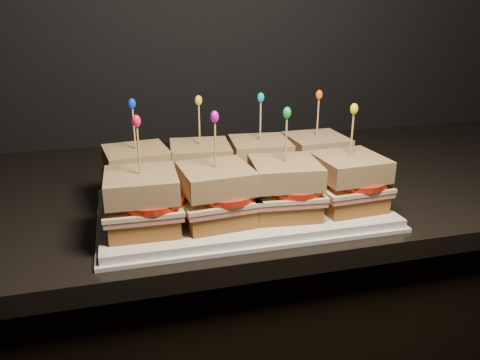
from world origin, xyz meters
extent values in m
cube|color=black|center=(-0.55, 1.69, 0.86)|extent=(2.42, 0.65, 0.03)
cube|color=white|center=(-0.53, 1.53, 0.88)|extent=(0.45, 0.28, 0.02)
cube|color=white|center=(-0.53, 1.53, 0.88)|extent=(0.46, 0.29, 0.01)
cube|color=brown|center=(-0.69, 1.60, 0.90)|extent=(0.11, 0.11, 0.03)
cube|color=#CD685A|center=(-0.69, 1.60, 0.92)|extent=(0.12, 0.12, 0.01)
cube|color=beige|center=(-0.69, 1.60, 0.93)|extent=(0.12, 0.12, 0.01)
cylinder|color=red|center=(-0.68, 1.59, 0.94)|extent=(0.10, 0.10, 0.01)
cube|color=brown|center=(-0.69, 1.60, 0.96)|extent=(0.11, 0.11, 0.03)
cylinder|color=tan|center=(-0.69, 1.60, 1.00)|extent=(0.00, 0.00, 0.09)
ellipsoid|color=#0B32DE|center=(-0.69, 1.60, 1.05)|extent=(0.01, 0.01, 0.02)
cube|color=brown|center=(-0.59, 1.60, 0.90)|extent=(0.11, 0.11, 0.03)
cube|color=#CD685A|center=(-0.59, 1.60, 0.92)|extent=(0.12, 0.11, 0.01)
cube|color=beige|center=(-0.59, 1.60, 0.93)|extent=(0.12, 0.12, 0.01)
cylinder|color=red|center=(-0.57, 1.59, 0.94)|extent=(0.10, 0.10, 0.01)
cube|color=brown|center=(-0.59, 1.60, 0.96)|extent=(0.11, 0.11, 0.03)
cylinder|color=tan|center=(-0.59, 1.60, 1.00)|extent=(0.00, 0.00, 0.09)
ellipsoid|color=yellow|center=(-0.59, 1.60, 1.05)|extent=(0.01, 0.01, 0.02)
cube|color=brown|center=(-0.48, 1.60, 0.90)|extent=(0.11, 0.11, 0.03)
cube|color=#CD685A|center=(-0.48, 1.60, 0.92)|extent=(0.12, 0.11, 0.01)
cube|color=beige|center=(-0.48, 1.60, 0.93)|extent=(0.12, 0.11, 0.01)
cylinder|color=red|center=(-0.47, 1.59, 0.94)|extent=(0.10, 0.10, 0.01)
cube|color=brown|center=(-0.48, 1.60, 0.96)|extent=(0.11, 0.11, 0.03)
cylinder|color=tan|center=(-0.48, 1.60, 1.00)|extent=(0.00, 0.00, 0.09)
ellipsoid|color=#059CC8|center=(-0.48, 1.60, 1.05)|extent=(0.01, 0.01, 0.02)
cube|color=brown|center=(-0.37, 1.60, 0.90)|extent=(0.10, 0.10, 0.03)
cube|color=#CD685A|center=(-0.37, 1.60, 0.92)|extent=(0.11, 0.11, 0.01)
cube|color=beige|center=(-0.37, 1.60, 0.93)|extent=(0.11, 0.11, 0.01)
cylinder|color=red|center=(-0.36, 1.59, 0.94)|extent=(0.10, 0.10, 0.01)
cube|color=brown|center=(-0.37, 1.60, 0.96)|extent=(0.10, 0.10, 0.03)
cylinder|color=tan|center=(-0.37, 1.60, 1.00)|extent=(0.00, 0.00, 0.09)
ellipsoid|color=orange|center=(-0.37, 1.60, 1.05)|extent=(0.01, 0.01, 0.02)
cube|color=brown|center=(-0.69, 1.47, 0.90)|extent=(0.10, 0.10, 0.03)
cube|color=#CD685A|center=(-0.69, 1.47, 0.92)|extent=(0.11, 0.11, 0.01)
cube|color=beige|center=(-0.69, 1.47, 0.93)|extent=(0.11, 0.11, 0.01)
cylinder|color=red|center=(-0.68, 1.46, 0.94)|extent=(0.10, 0.10, 0.01)
cube|color=brown|center=(-0.69, 1.47, 0.96)|extent=(0.10, 0.10, 0.03)
cylinder|color=tan|center=(-0.69, 1.47, 1.00)|extent=(0.00, 0.00, 0.09)
ellipsoid|color=#EE1A3E|center=(-0.69, 1.47, 1.05)|extent=(0.01, 0.01, 0.02)
cube|color=brown|center=(-0.59, 1.47, 0.90)|extent=(0.11, 0.11, 0.03)
cube|color=#CD685A|center=(-0.59, 1.47, 0.92)|extent=(0.12, 0.11, 0.01)
cube|color=beige|center=(-0.59, 1.47, 0.93)|extent=(0.12, 0.12, 0.01)
cylinder|color=red|center=(-0.57, 1.46, 0.94)|extent=(0.10, 0.10, 0.01)
cube|color=brown|center=(-0.59, 1.47, 0.96)|extent=(0.11, 0.11, 0.03)
cylinder|color=tan|center=(-0.59, 1.47, 1.00)|extent=(0.00, 0.00, 0.09)
ellipsoid|color=#C20FB3|center=(-0.59, 1.47, 1.05)|extent=(0.01, 0.01, 0.02)
cube|color=brown|center=(-0.48, 1.47, 0.90)|extent=(0.11, 0.11, 0.03)
cube|color=#CD685A|center=(-0.48, 1.47, 0.92)|extent=(0.12, 0.11, 0.01)
cube|color=beige|center=(-0.48, 1.47, 0.93)|extent=(0.12, 0.12, 0.01)
cylinder|color=red|center=(-0.47, 1.46, 0.94)|extent=(0.10, 0.10, 0.01)
cube|color=brown|center=(-0.48, 1.47, 0.96)|extent=(0.11, 0.11, 0.03)
cylinder|color=tan|center=(-0.48, 1.47, 1.00)|extent=(0.00, 0.00, 0.09)
ellipsoid|color=green|center=(-0.48, 1.47, 1.05)|extent=(0.01, 0.01, 0.02)
cube|color=brown|center=(-0.37, 1.47, 0.90)|extent=(0.10, 0.10, 0.03)
cube|color=#CD685A|center=(-0.37, 1.47, 0.92)|extent=(0.11, 0.11, 0.01)
cube|color=beige|center=(-0.37, 1.47, 0.93)|extent=(0.12, 0.11, 0.01)
cylinder|color=red|center=(-0.36, 1.46, 0.94)|extent=(0.10, 0.10, 0.01)
cube|color=brown|center=(-0.37, 1.47, 0.96)|extent=(0.11, 0.11, 0.03)
cylinder|color=tan|center=(-0.37, 1.47, 1.00)|extent=(0.00, 0.00, 0.09)
ellipsoid|color=yellow|center=(-0.37, 1.47, 1.05)|extent=(0.01, 0.01, 0.02)
camera|label=1|loc=(-0.72, 0.84, 1.19)|focal=35.00mm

